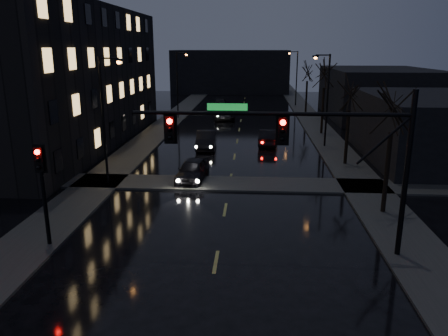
% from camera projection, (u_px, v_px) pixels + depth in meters
% --- Properties ---
extents(sidewalk_left, '(3.00, 140.00, 0.12)m').
position_uv_depth(sidewalk_left, '(155.00, 133.00, 44.45)').
color(sidewalk_left, '#2D2D2B').
rests_on(sidewalk_left, ground).
extents(sidewalk_right, '(3.00, 140.00, 0.12)m').
position_uv_depth(sidewalk_right, '(324.00, 136.00, 43.37)').
color(sidewalk_right, '#2D2D2B').
rests_on(sidewalk_right, ground).
extents(sidewalk_cross, '(40.00, 3.00, 0.12)m').
position_uv_depth(sidewalk_cross, '(230.00, 184.00, 28.05)').
color(sidewalk_cross, '#2D2D2B').
rests_on(sidewalk_cross, ground).
extents(apartment_block, '(12.00, 30.00, 12.00)m').
position_uv_depth(apartment_block, '(51.00, 77.00, 38.57)').
color(apartment_block, black).
rests_on(apartment_block, ground).
extents(commercial_right_near, '(10.00, 14.00, 5.00)m').
position_uv_depth(commercial_right_near, '(435.00, 128.00, 33.62)').
color(commercial_right_near, black).
rests_on(commercial_right_near, ground).
extents(commercial_right_far, '(12.00, 18.00, 6.00)m').
position_uv_depth(commercial_right_far, '(378.00, 93.00, 54.55)').
color(commercial_right_far, black).
rests_on(commercial_right_far, ground).
extents(far_block, '(22.00, 10.00, 8.00)m').
position_uv_depth(far_block, '(231.00, 72.00, 84.40)').
color(far_block, black).
rests_on(far_block, ground).
extents(signal_mast, '(11.11, 0.41, 7.00)m').
position_uv_depth(signal_mast, '(313.00, 142.00, 17.38)').
color(signal_mast, black).
rests_on(signal_mast, ground).
extents(signal_pole_left, '(0.35, 0.41, 4.53)m').
position_uv_depth(signal_pole_left, '(42.00, 181.00, 18.60)').
color(signal_pole_left, black).
rests_on(signal_pole_left, ground).
extents(tree_near, '(3.52, 3.52, 8.08)m').
position_uv_depth(tree_near, '(395.00, 96.00, 21.54)').
color(tree_near, black).
rests_on(tree_near, ground).
extents(tree_mid_a, '(3.30, 3.30, 7.58)m').
position_uv_depth(tree_mid_a, '(351.00, 86.00, 31.26)').
color(tree_mid_a, black).
rests_on(tree_mid_a, ground).
extents(tree_mid_b, '(3.74, 3.74, 8.59)m').
position_uv_depth(tree_mid_b, '(325.00, 68.00, 42.59)').
color(tree_mid_b, black).
rests_on(tree_mid_b, ground).
extents(tree_far, '(3.43, 3.43, 7.88)m').
position_uv_depth(tree_far, '(308.00, 67.00, 56.20)').
color(tree_far, black).
rests_on(tree_far, ground).
extents(streetlight_l_near, '(1.53, 0.28, 8.00)m').
position_uv_depth(streetlight_l_near, '(106.00, 111.00, 26.79)').
color(streetlight_l_near, black).
rests_on(streetlight_l_near, ground).
extents(streetlight_l_far, '(1.53, 0.28, 8.00)m').
position_uv_depth(streetlight_l_far, '(179.00, 79.00, 52.75)').
color(streetlight_l_far, black).
rests_on(streetlight_l_far, ground).
extents(streetlight_r_mid, '(1.53, 0.28, 8.00)m').
position_uv_depth(streetlight_r_mid, '(325.00, 93.00, 37.37)').
color(streetlight_r_mid, black).
rests_on(streetlight_r_mid, ground).
extents(streetlight_r_far, '(1.53, 0.28, 8.00)m').
position_uv_depth(streetlight_r_far, '(295.00, 74.00, 64.29)').
color(streetlight_r_far, black).
rests_on(streetlight_r_far, ground).
extents(oncoming_car_a, '(2.09, 4.39, 1.45)m').
position_uv_depth(oncoming_car_a, '(193.00, 170.00, 28.73)').
color(oncoming_car_a, black).
rests_on(oncoming_car_a, ground).
extents(oncoming_car_b, '(1.84, 4.71, 1.53)m').
position_uv_depth(oncoming_car_b, '(206.00, 140.00, 37.86)').
color(oncoming_car_b, black).
rests_on(oncoming_car_b, ground).
extents(oncoming_car_c, '(3.05, 5.61, 1.49)m').
position_uv_depth(oncoming_car_c, '(224.00, 113.00, 53.29)').
color(oncoming_car_c, black).
rests_on(oncoming_car_c, ground).
extents(oncoming_car_d, '(2.17, 5.02, 1.44)m').
position_uv_depth(oncoming_car_d, '(220.00, 104.00, 61.89)').
color(oncoming_car_d, black).
rests_on(oncoming_car_d, ground).
extents(lead_car, '(1.91, 4.55, 1.46)m').
position_uv_depth(lead_car, '(268.00, 137.00, 39.20)').
color(lead_car, black).
rests_on(lead_car, ground).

